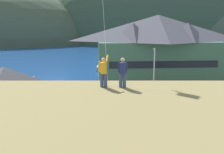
{
  "coord_description": "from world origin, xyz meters",
  "views": [
    {
      "loc": [
        -1.28,
        -22.37,
        10.59
      ],
      "look_at": [
        -1.22,
        9.0,
        3.76
      ],
      "focal_mm": 40.72,
      "sensor_mm": 36.0,
      "label": 1
    }
  ],
  "objects": [
    {
      "name": "bay_water",
      "position": [
        0.0,
        60.0,
        0.01
      ],
      "size": [
        360.0,
        84.0,
        0.03
      ],
      "primitive_type": "cube",
      "color": "navy",
      "rests_on": "ground"
    },
    {
      "name": "parked_car_lone_by_shed",
      "position": [
        4.08,
        5.38,
        1.06
      ],
      "size": [
        4.33,
        2.33,
        1.82
      ],
      "color": "silver",
      "rests_on": "parking_lot_pad"
    },
    {
      "name": "person_kite_flyer",
      "position": [
        -1.77,
        -7.91,
        7.8
      ],
      "size": [
        0.57,
        0.63,
        1.86
      ],
      "color": "#384770",
      "rests_on": "grassy_hill_foreground"
    },
    {
      "name": "parking_lot_pad",
      "position": [
        0.0,
        5.0,
        0.05
      ],
      "size": [
        40.0,
        20.0,
        0.1
      ],
      "primitive_type": "cube",
      "color": "slate",
      "rests_on": "ground"
    },
    {
      "name": "wharf_dock",
      "position": [
        0.59,
        34.48,
        0.35
      ],
      "size": [
        3.2,
        14.38,
        0.7
      ],
      "color": "#70604C",
      "rests_on": "ground"
    },
    {
      "name": "moored_boat_wharfside",
      "position": [
        -3.09,
        35.41,
        0.72
      ],
      "size": [
        3.34,
        8.36,
        2.16
      ],
      "color": "#A8A399",
      "rests_on": "ground"
    },
    {
      "name": "parked_car_mid_row_center",
      "position": [
        6.11,
        0.57,
        1.06
      ],
      "size": [
        4.23,
        2.1,
        1.82
      ],
      "color": "navy",
      "rests_on": "parking_lot_pad"
    },
    {
      "name": "ground_plane",
      "position": [
        0.0,
        0.0,
        0.0
      ],
      "size": [
        600.0,
        600.0,
        0.0
      ],
      "primitive_type": "plane",
      "color": "#66604C"
    },
    {
      "name": "person_companion",
      "position": [
        -0.67,
        -8.0,
        7.78
      ],
      "size": [
        0.55,
        0.4,
        1.74
      ],
      "color": "#384770",
      "rests_on": "grassy_hill_foreground"
    },
    {
      "name": "harbor_lodge",
      "position": [
        6.54,
        21.37,
        6.28
      ],
      "size": [
        22.2,
        12.1,
        11.76
      ],
      "color": "#38604C",
      "rests_on": "ground"
    },
    {
      "name": "storage_shed_near_lot",
      "position": [
        -14.19,
        7.42,
        2.79
      ],
      "size": [
        7.04,
        6.35,
        5.36
      ],
      "color": "#756B5B",
      "rests_on": "ground"
    },
    {
      "name": "parked_car_front_row_silver",
      "position": [
        -1.54,
        5.91,
        1.06
      ],
      "size": [
        4.23,
        2.11,
        1.82
      ],
      "color": "silver",
      "rests_on": "parking_lot_pad"
    },
    {
      "name": "parking_light_pole",
      "position": [
        4.26,
        10.55,
        4.17
      ],
      "size": [
        0.24,
        0.78,
        7.06
      ],
      "color": "#ADADB2",
      "rests_on": "parking_lot_pad"
    },
    {
      "name": "far_hill_east_peak",
      "position": [
        32.77,
        117.83,
        0.0
      ],
      "size": [
        149.65,
        63.45,
        88.69
      ],
      "primitive_type": "ellipsoid",
      "color": "#334733",
      "rests_on": "ground"
    }
  ]
}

